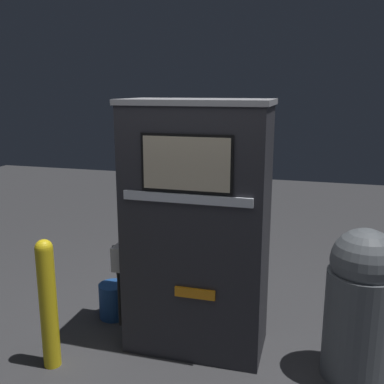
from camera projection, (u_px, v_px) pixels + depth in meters
ground_plane at (187, 363)px, 3.30m from camera, size 14.00×14.00×0.00m
gas_pump at (197, 228)px, 3.33m from camera, size 1.13×0.57×1.90m
safety_bollard at (48, 301)px, 3.16m from camera, size 0.12×0.12×0.96m
trash_bin at (361, 304)px, 3.04m from camera, size 0.47×0.47×1.07m
squeegee_bucket at (114, 300)px, 3.93m from camera, size 0.25×0.25×0.68m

